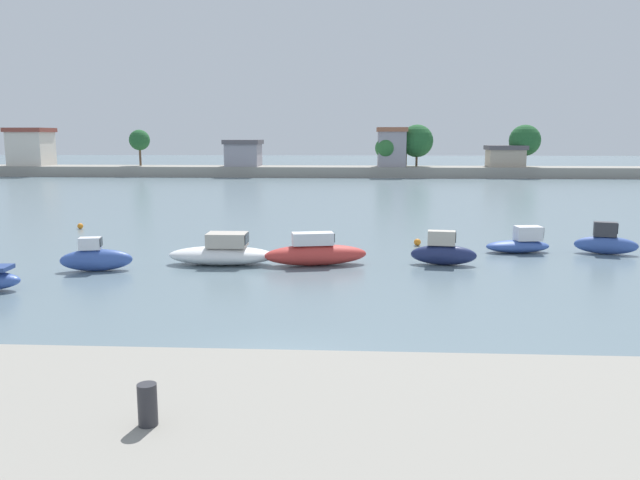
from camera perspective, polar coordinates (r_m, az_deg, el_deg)
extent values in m
plane|color=slate|center=(18.22, -4.05, -11.56)|extent=(400.00, 400.00, 0.00)
cylinder|color=#2D2D33|center=(9.23, -15.47, -14.28)|extent=(0.27, 0.27, 0.60)
ellipsoid|color=#3856A8|center=(32.48, -19.74, -1.73)|extent=(3.57, 1.67, 1.08)
cube|color=silver|center=(32.39, -20.25, -0.29)|extent=(1.11, 0.83, 0.59)
cube|color=black|center=(32.28, -19.38, -0.17)|extent=(0.20, 0.58, 0.41)
ellipsoid|color=white|center=(32.51, -8.96, -1.40)|extent=(5.51, 2.05, 0.94)
cube|color=#BCB2A3|center=(32.30, -8.48, 0.02)|extent=(2.01, 1.37, 0.71)
cube|color=black|center=(32.12, -6.73, 0.14)|extent=(0.09, 1.21, 0.49)
ellipsoid|color=#C63833|center=(31.93, -0.39, -1.36)|extent=(5.47, 2.54, 1.07)
cube|color=silver|center=(31.76, -0.67, 0.13)|extent=(2.22, 1.30, 0.62)
cube|color=black|center=(31.91, 1.18, 0.28)|extent=(0.24, 0.80, 0.44)
ellipsoid|color=navy|center=(32.64, 11.21, -1.34)|extent=(3.44, 1.41, 1.03)
cube|color=#BCB2A3|center=(32.49, 11.03, 0.19)|extent=(1.45, 0.83, 0.73)
cube|color=black|center=(32.48, 12.25, 0.28)|extent=(0.16, 0.59, 0.51)
ellipsoid|color=#3856A8|center=(37.17, 17.59, -0.55)|extent=(3.79, 1.85, 0.70)
cube|color=silver|center=(37.27, 18.47, 0.59)|extent=(1.53, 1.08, 0.79)
cube|color=black|center=(37.53, 19.48, 0.72)|extent=(0.18, 0.83, 0.55)
ellipsoid|color=#3856A8|center=(38.45, 24.64, -0.43)|extent=(3.48, 1.80, 1.00)
cube|color=#333338|center=(38.31, 24.59, 0.90)|extent=(1.29, 0.83, 0.81)
cube|color=black|center=(38.37, 25.48, 0.97)|extent=(0.20, 0.49, 0.57)
sphere|color=orange|center=(38.12, 8.88, -0.20)|extent=(0.42, 0.42, 0.42)
sphere|color=orange|center=(47.65, -21.04, 1.20)|extent=(0.41, 0.41, 0.41)
cube|color=gray|center=(102.64, 2.01, 6.27)|extent=(133.78, 6.93, 1.66)
cube|color=beige|center=(116.24, -24.87, 7.56)|extent=(5.92, 5.58, 5.54)
cube|color=brown|center=(116.23, -24.98, 9.10)|extent=(6.51, 6.14, 0.70)
cube|color=#99939E|center=(104.11, -6.99, 7.70)|extent=(5.29, 5.98, 3.58)
cube|color=#565156|center=(104.07, -7.02, 8.87)|extent=(5.82, 6.58, 0.70)
cube|color=#99939E|center=(102.81, 6.55, 8.24)|extent=(4.39, 4.59, 5.58)
cube|color=#995B42|center=(102.80, 6.58, 9.99)|extent=(4.83, 5.04, 0.70)
cube|color=#B2A38E|center=(105.49, 16.56, 7.16)|extent=(5.62, 4.20, 2.71)
cube|color=#565156|center=(105.45, 16.60, 8.09)|extent=(6.18, 4.62, 0.70)
cylinder|color=brown|center=(106.23, 18.11, 6.97)|extent=(0.36, 0.36, 2.21)
sphere|color=#235B2D|center=(106.17, 18.19, 8.63)|extent=(4.97, 4.97, 4.97)
cylinder|color=brown|center=(109.32, -16.09, 7.30)|extent=(0.36, 0.36, 2.87)
sphere|color=#235B2D|center=(109.27, -16.16, 8.76)|extent=(3.41, 3.41, 3.41)
cylinder|color=brown|center=(103.79, 7.83, 7.32)|extent=(0.36, 0.36, 2.29)
sphere|color=#235B2D|center=(103.73, 7.86, 8.63)|extent=(3.09, 3.09, 3.09)
cylinder|color=brown|center=(101.51, 5.96, 7.13)|extent=(0.36, 0.36, 1.66)
sphere|color=#2D6B33|center=(101.45, 5.99, 8.35)|extent=(3.30, 3.30, 3.30)
cylinder|color=brown|center=(103.89, 8.80, 7.22)|extent=(0.36, 0.36, 2.00)
sphere|color=#235B2D|center=(103.83, 8.85, 8.93)|extent=(5.27, 5.27, 5.27)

